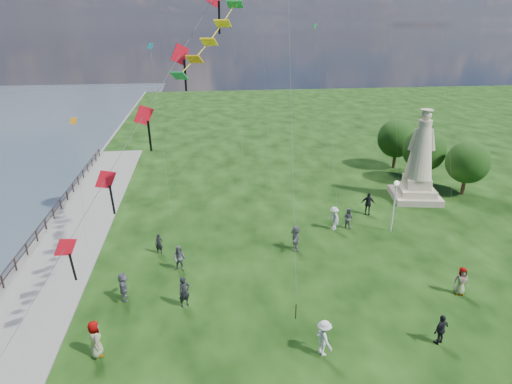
{
  "coord_description": "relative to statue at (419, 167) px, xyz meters",
  "views": [
    {
      "loc": [
        -4.16,
        -15.63,
        14.82
      ],
      "look_at": [
        -1.0,
        8.0,
        5.5
      ],
      "focal_mm": 30.0,
      "sensor_mm": 36.0,
      "label": 1
    }
  ],
  "objects": [
    {
      "name": "person_1",
      "position": [
        -20.88,
        -9.57,
        -2.22
      ],
      "size": [
        0.98,
        0.79,
        1.74
      ],
      "primitive_type": "imported",
      "rotation": [
        0.0,
        0.0,
        -0.36
      ],
      "color": "#595960",
      "rests_on": "ground"
    },
    {
      "name": "red_kite_train",
      "position": [
        -20.95,
        -13.73,
        8.8
      ],
      "size": [
        12.55,
        9.35,
        19.16
      ],
      "color": "black",
      "rests_on": "ground"
    },
    {
      "name": "person_4",
      "position": [
        -4.45,
        -14.38,
        -2.22
      ],
      "size": [
        0.95,
        0.71,
        1.74
      ],
      "primitive_type": "imported",
      "rotation": [
        0.0,
        0.0,
        -0.25
      ],
      "color": "#595960",
      "rests_on": "ground"
    },
    {
      "name": "tree_row",
      "position": [
        3.08,
        4.76,
        0.2
      ],
      "size": [
        6.97,
        12.44,
        5.44
      ],
      "color": "#382314",
      "rests_on": "ground"
    },
    {
      "name": "person_8",
      "position": [
        -9.26,
        -5.1,
        -2.15
      ],
      "size": [
        0.94,
        1.34,
        1.88
      ],
      "primitive_type": "imported",
      "rotation": [
        0.0,
        0.0,
        -1.29
      ],
      "color": "silver",
      "rests_on": "ground"
    },
    {
      "name": "person_9",
      "position": [
        -5.59,
        -2.71,
        -2.13
      ],
      "size": [
        1.26,
        0.92,
        1.92
      ],
      "primitive_type": "imported",
      "rotation": [
        0.0,
        0.0,
        -0.34
      ],
      "color": "black",
      "rests_on": "ground"
    },
    {
      "name": "person_6",
      "position": [
        -22.36,
        -7.13,
        -2.36
      ],
      "size": [
        0.58,
        0.43,
        1.46
      ],
      "primitive_type": "imported",
      "rotation": [
        0.0,
        0.0,
        -0.16
      ],
      "color": "black",
      "rests_on": "ground"
    },
    {
      "name": "lamppost",
      "position": [
        -4.96,
        -6.03,
        -0.1
      ],
      "size": [
        0.38,
        0.38,
        4.14
      ],
      "color": "silver",
      "rests_on": "ground"
    },
    {
      "name": "statue",
      "position": [
        0.0,
        0.0,
        0.0
      ],
      "size": [
        4.72,
        4.72,
        8.18
      ],
      "rotation": [
        0.0,
        0.0,
        -0.2
      ],
      "color": "tan",
      "rests_on": "ground"
    },
    {
      "name": "waterfront",
      "position": [
        -30.26,
        -9.35,
        -3.15
      ],
      "size": [
        200.0,
        200.0,
        1.51
      ],
      "color": "#313F4A",
      "rests_on": "ground"
    },
    {
      "name": "person_2",
      "position": [
        -13.81,
        -18.15,
        -2.15
      ],
      "size": [
        0.98,
        1.35,
        1.89
      ],
      "primitive_type": "imported",
      "rotation": [
        0.0,
        0.0,
        1.89
      ],
      "color": "silver",
      "rests_on": "ground"
    },
    {
      "name": "person_3",
      "position": [
        -7.85,
        -18.18,
        -2.26
      ],
      "size": [
        1.09,
        0.85,
        1.66
      ],
      "primitive_type": "imported",
      "rotation": [
        0.0,
        0.0,
        3.55
      ],
      "color": "black",
      "rests_on": "ground"
    },
    {
      "name": "small_kites",
      "position": [
        -11.42,
        5.02,
        10.56
      ],
      "size": [
        31.53,
        19.43,
        24.07
      ],
      "color": "#166987",
      "rests_on": "ground"
    },
    {
      "name": "person_5",
      "position": [
        -23.96,
        -12.32,
        -2.22
      ],
      "size": [
        0.87,
        1.68,
        1.73
      ],
      "primitive_type": "imported",
      "rotation": [
        0.0,
        0.0,
        1.68
      ],
      "color": "#595960",
      "rests_on": "ground"
    },
    {
      "name": "person_10",
      "position": [
        -24.58,
        -16.8,
        -2.13
      ],
      "size": [
        0.87,
        1.08,
        1.92
      ],
      "primitive_type": "imported",
      "rotation": [
        0.0,
        0.0,
        1.93
      ],
      "color": "#595960",
      "rests_on": "ground"
    },
    {
      "name": "person_11",
      "position": [
        -12.89,
        -7.9,
        -2.15
      ],
      "size": [
        0.99,
        1.83,
        1.87
      ],
      "primitive_type": "imported",
      "rotation": [
        0.0,
        0.0,
        4.57
      ],
      "color": "#595960",
      "rests_on": "ground"
    },
    {
      "name": "person_0",
      "position": [
        -20.49,
        -13.42,
        -2.17
      ],
      "size": [
        0.8,
        0.7,
        1.83
      ],
      "primitive_type": "imported",
      "rotation": [
        0.0,
        0.0,
        0.5
      ],
      "color": "black",
      "rests_on": "ground"
    },
    {
      "name": "person_7",
      "position": [
        -8.06,
        -4.95,
        -2.26
      ],
      "size": [
        0.89,
        0.94,
        1.65
      ],
      "primitive_type": "imported",
      "rotation": [
        0.0,
        0.0,
        2.24
      ],
      "color": "#595960",
      "rests_on": "ground"
    }
  ]
}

